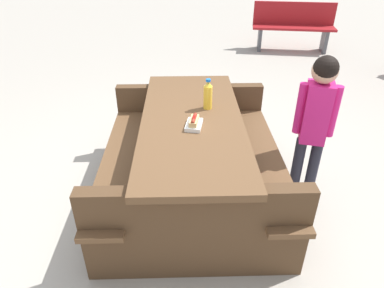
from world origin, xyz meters
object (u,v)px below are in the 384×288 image
object	(u,v)px
picnic_table	(192,153)
park_bench_near	(293,26)
hotdog_tray	(194,123)
soda_bottle	(208,95)
child_in_coat	(316,114)

from	to	relation	value
picnic_table	park_bench_near	distance (m)	4.77
hotdog_tray	park_bench_near	distance (m)	4.90
soda_bottle	hotdog_tray	xyz separation A→B (m)	(0.29, -0.16, -0.08)
park_bench_near	picnic_table	bearing A→B (deg)	-32.63
picnic_table	child_in_coat	distance (m)	0.99
soda_bottle	park_bench_near	xyz separation A→B (m)	(-3.86, 2.42, -0.41)
hotdog_tray	soda_bottle	bearing A→B (deg)	151.24
park_bench_near	hotdog_tray	bearing A→B (deg)	-31.87
hotdog_tray	child_in_coat	bearing A→B (deg)	89.34
park_bench_near	child_in_coat	bearing A→B (deg)	-21.69
soda_bottle	park_bench_near	bearing A→B (deg)	147.90
picnic_table	child_in_coat	world-z (taller)	child_in_coat
child_in_coat	soda_bottle	bearing A→B (deg)	-111.22
child_in_coat	park_bench_near	xyz separation A→B (m)	(-4.16, 1.65, -0.34)
hotdog_tray	child_in_coat	size ratio (longest dim) A/B	0.17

